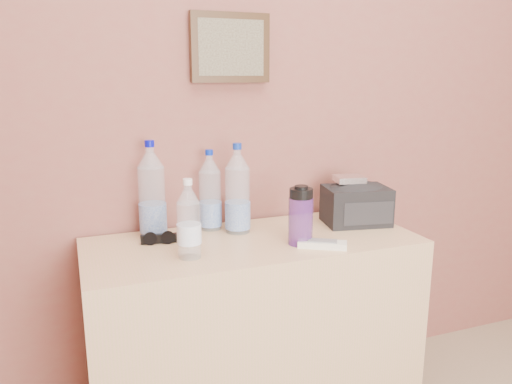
{
  "coord_description": "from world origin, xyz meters",
  "views": [
    {
      "loc": [
        -0.72,
        0.16,
        1.3
      ],
      "look_at": [
        -0.13,
        1.71,
        0.91
      ],
      "focal_mm": 35.0,
      "sensor_mm": 36.0,
      "label": 1
    }
  ],
  "objects_px": {
    "dresser": "(254,334)",
    "nalgene_bottle": "(301,216)",
    "pet_large_a": "(152,194)",
    "pet_small": "(189,223)",
    "toiletry_bag": "(356,203)",
    "pet_large_c": "(238,193)",
    "foil_packet": "(349,179)",
    "pet_large_b": "(210,194)",
    "ac_remote": "(322,244)",
    "sunglasses": "(159,239)"
  },
  "relations": [
    {
      "from": "dresser",
      "to": "nalgene_bottle",
      "type": "xyz_separation_m",
      "value": [
        0.14,
        -0.1,
        0.47
      ]
    },
    {
      "from": "pet_large_a",
      "to": "pet_small",
      "type": "relative_size",
      "value": 1.35
    },
    {
      "from": "toiletry_bag",
      "to": "nalgene_bottle",
      "type": "bearing_deg",
      "value": -144.35
    },
    {
      "from": "dresser",
      "to": "pet_large_c",
      "type": "bearing_deg",
      "value": 100.74
    },
    {
      "from": "foil_packet",
      "to": "dresser",
      "type": "bearing_deg",
      "value": -171.01
    },
    {
      "from": "pet_large_b",
      "to": "pet_small",
      "type": "height_order",
      "value": "pet_large_b"
    },
    {
      "from": "pet_large_c",
      "to": "ac_remote",
      "type": "xyz_separation_m",
      "value": [
        0.21,
        -0.27,
        -0.14
      ]
    },
    {
      "from": "pet_small",
      "to": "nalgene_bottle",
      "type": "height_order",
      "value": "pet_small"
    },
    {
      "from": "pet_large_c",
      "to": "ac_remote",
      "type": "bearing_deg",
      "value": -51.72
    },
    {
      "from": "dresser",
      "to": "toiletry_bag",
      "type": "relative_size",
      "value": 4.83
    },
    {
      "from": "dresser",
      "to": "pet_large_c",
      "type": "xyz_separation_m",
      "value": [
        -0.02,
        0.11,
        0.51
      ]
    },
    {
      "from": "dresser",
      "to": "pet_large_b",
      "type": "xyz_separation_m",
      "value": [
        -0.1,
        0.18,
        0.5
      ]
    },
    {
      "from": "dresser",
      "to": "toiletry_bag",
      "type": "xyz_separation_m",
      "value": [
        0.45,
        0.05,
        0.45
      ]
    },
    {
      "from": "pet_large_a",
      "to": "pet_large_c",
      "type": "relative_size",
      "value": 1.05
    },
    {
      "from": "pet_large_c",
      "to": "sunglasses",
      "type": "distance_m",
      "value": 0.33
    },
    {
      "from": "dresser",
      "to": "ac_remote",
      "type": "bearing_deg",
      "value": -39.63
    },
    {
      "from": "pet_large_a",
      "to": "pet_large_b",
      "type": "bearing_deg",
      "value": 1.86
    },
    {
      "from": "pet_large_c",
      "to": "nalgene_bottle",
      "type": "height_order",
      "value": "pet_large_c"
    },
    {
      "from": "sunglasses",
      "to": "foil_packet",
      "type": "distance_m",
      "value": 0.76
    },
    {
      "from": "pet_large_c",
      "to": "sunglasses",
      "type": "bearing_deg",
      "value": -175.0
    },
    {
      "from": "dresser",
      "to": "foil_packet",
      "type": "height_order",
      "value": "foil_packet"
    },
    {
      "from": "pet_large_c",
      "to": "dresser",
      "type": "bearing_deg",
      "value": -79.26
    },
    {
      "from": "sunglasses",
      "to": "ac_remote",
      "type": "bearing_deg",
      "value": -16.99
    },
    {
      "from": "pet_large_a",
      "to": "sunglasses",
      "type": "distance_m",
      "value": 0.17
    },
    {
      "from": "pet_large_b",
      "to": "ac_remote",
      "type": "xyz_separation_m",
      "value": [
        0.29,
        -0.34,
        -0.12
      ]
    },
    {
      "from": "pet_large_a",
      "to": "sunglasses",
      "type": "relative_size",
      "value": 2.76
    },
    {
      "from": "nalgene_bottle",
      "to": "foil_packet",
      "type": "relative_size",
      "value": 1.87
    },
    {
      "from": "dresser",
      "to": "pet_small",
      "type": "relative_size",
      "value": 4.57
    },
    {
      "from": "sunglasses",
      "to": "dresser",
      "type": "bearing_deg",
      "value": -6.36
    },
    {
      "from": "nalgene_bottle",
      "to": "toiletry_bag",
      "type": "relative_size",
      "value": 0.85
    },
    {
      "from": "ac_remote",
      "to": "pet_large_c",
      "type": "bearing_deg",
      "value": 158.72
    },
    {
      "from": "ac_remote",
      "to": "toiletry_bag",
      "type": "height_order",
      "value": "toiletry_bag"
    },
    {
      "from": "pet_large_a",
      "to": "nalgene_bottle",
      "type": "height_order",
      "value": "pet_large_a"
    },
    {
      "from": "nalgene_bottle",
      "to": "ac_remote",
      "type": "xyz_separation_m",
      "value": [
        0.05,
        -0.06,
        -0.09
      ]
    },
    {
      "from": "toiletry_bag",
      "to": "foil_packet",
      "type": "height_order",
      "value": "foil_packet"
    },
    {
      "from": "ac_remote",
      "to": "toiletry_bag",
      "type": "distance_m",
      "value": 0.34
    },
    {
      "from": "sunglasses",
      "to": "pet_large_a",
      "type": "bearing_deg",
      "value": 100.12
    },
    {
      "from": "pet_large_a",
      "to": "sunglasses",
      "type": "height_order",
      "value": "pet_large_a"
    },
    {
      "from": "toiletry_bag",
      "to": "foil_packet",
      "type": "bearing_deg",
      "value": 152.87
    },
    {
      "from": "nalgene_bottle",
      "to": "foil_packet",
      "type": "distance_m",
      "value": 0.34
    },
    {
      "from": "sunglasses",
      "to": "ac_remote",
      "type": "xyz_separation_m",
      "value": [
        0.51,
        -0.24,
        -0.01
      ]
    },
    {
      "from": "pet_large_b",
      "to": "sunglasses",
      "type": "height_order",
      "value": "pet_large_b"
    },
    {
      "from": "dresser",
      "to": "pet_small",
      "type": "xyz_separation_m",
      "value": [
        -0.25,
        -0.09,
        0.48
      ]
    },
    {
      "from": "ac_remote",
      "to": "pet_small",
      "type": "bearing_deg",
      "value": -158.44
    },
    {
      "from": "foil_packet",
      "to": "pet_small",
      "type": "bearing_deg",
      "value": -167.02
    },
    {
      "from": "sunglasses",
      "to": "ac_remote",
      "type": "height_order",
      "value": "sunglasses"
    },
    {
      "from": "pet_large_c",
      "to": "pet_large_b",
      "type": "bearing_deg",
      "value": 138.47
    },
    {
      "from": "pet_small",
      "to": "sunglasses",
      "type": "xyz_separation_m",
      "value": [
        -0.07,
        0.17,
        -0.1
      ]
    },
    {
      "from": "pet_large_c",
      "to": "toiletry_bag",
      "type": "distance_m",
      "value": 0.48
    },
    {
      "from": "pet_small",
      "to": "toiletry_bag",
      "type": "height_order",
      "value": "pet_small"
    }
  ]
}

